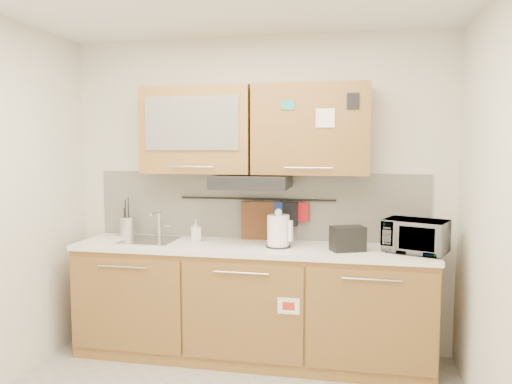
% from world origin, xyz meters
% --- Properties ---
extents(wall_back, '(3.20, 0.00, 3.20)m').
position_xyz_m(wall_back, '(0.00, 1.50, 1.30)').
color(wall_back, silver).
rests_on(wall_back, ground).
extents(base_cabinet, '(2.80, 0.64, 0.88)m').
position_xyz_m(base_cabinet, '(0.00, 1.19, 0.41)').
color(base_cabinet, '#AB7E3C').
rests_on(base_cabinet, floor).
extents(countertop, '(2.82, 0.62, 0.04)m').
position_xyz_m(countertop, '(0.00, 1.19, 0.90)').
color(countertop, white).
rests_on(countertop, base_cabinet).
extents(backsplash, '(2.80, 0.02, 0.56)m').
position_xyz_m(backsplash, '(0.00, 1.49, 1.20)').
color(backsplash, silver).
rests_on(backsplash, countertop).
extents(upper_cabinets, '(1.82, 0.37, 0.70)m').
position_xyz_m(upper_cabinets, '(-0.00, 1.32, 1.83)').
color(upper_cabinets, '#AB7E3C').
rests_on(upper_cabinets, wall_back).
extents(range_hood, '(0.60, 0.46, 0.10)m').
position_xyz_m(range_hood, '(0.00, 1.25, 1.42)').
color(range_hood, black).
rests_on(range_hood, upper_cabinets).
extents(sink, '(0.42, 0.40, 0.26)m').
position_xyz_m(sink, '(-0.85, 1.21, 0.92)').
color(sink, silver).
rests_on(sink, countertop).
extents(utensil_rail, '(1.30, 0.02, 0.02)m').
position_xyz_m(utensil_rail, '(0.00, 1.45, 1.26)').
color(utensil_rail, black).
rests_on(utensil_rail, backsplash).
extents(utensil_crock, '(0.17, 0.17, 0.34)m').
position_xyz_m(utensil_crock, '(-1.12, 1.36, 1.01)').
color(utensil_crock, silver).
rests_on(utensil_crock, countertop).
extents(kettle, '(0.23, 0.22, 0.30)m').
position_xyz_m(kettle, '(0.23, 1.16, 1.04)').
color(kettle, white).
rests_on(kettle, countertop).
extents(toaster, '(0.28, 0.23, 0.19)m').
position_xyz_m(toaster, '(0.76, 1.13, 1.01)').
color(toaster, black).
rests_on(toaster, countertop).
extents(microwave, '(0.52, 0.44, 0.24)m').
position_xyz_m(microwave, '(1.25, 1.17, 1.04)').
color(microwave, '#999999').
rests_on(microwave, countertop).
extents(soap_bottle, '(0.10, 0.10, 0.17)m').
position_xyz_m(soap_bottle, '(-0.48, 1.28, 1.01)').
color(soap_bottle, '#999999').
rests_on(soap_bottle, countertop).
extents(cutting_board, '(0.34, 0.04, 0.42)m').
position_xyz_m(cutting_board, '(0.05, 1.44, 1.03)').
color(cutting_board, brown).
rests_on(cutting_board, utensil_rail).
extents(oven_mitt, '(0.11, 0.03, 0.19)m').
position_xyz_m(oven_mitt, '(0.21, 1.44, 1.15)').
color(oven_mitt, navy).
rests_on(oven_mitt, utensil_rail).
extents(dark_pouch, '(0.13, 0.04, 0.20)m').
position_xyz_m(dark_pouch, '(0.28, 1.44, 1.14)').
color(dark_pouch, black).
rests_on(dark_pouch, utensil_rail).
extents(pot_holder, '(0.13, 0.06, 0.16)m').
position_xyz_m(pot_holder, '(0.38, 1.44, 1.16)').
color(pot_holder, red).
rests_on(pot_holder, utensil_rail).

